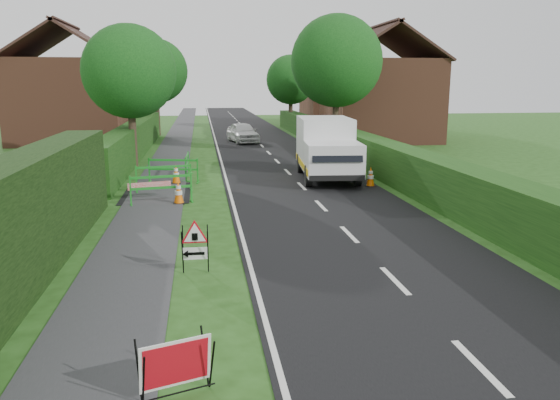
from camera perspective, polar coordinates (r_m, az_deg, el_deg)
ground at (r=10.04m, az=0.11°, el=-11.21°), size 120.00×120.00×0.00m
road_surface at (r=44.46m, az=-3.26°, el=7.01°), size 6.00×90.00×0.02m
footpath at (r=44.32m, az=-10.41°, el=6.82°), size 2.00×90.00×0.02m
hedge_west_far at (r=31.58m, az=-14.86°, el=4.52°), size 1.00×24.00×1.80m
hedge_east at (r=26.61m, az=9.02°, el=3.41°), size 1.20×50.00×1.50m
house_west at (r=40.08m, az=-21.02°, el=9.82°), size 7.50×7.40×7.88m
house_east_a at (r=39.13m, az=10.33°, el=10.38°), size 7.50×7.40×7.88m
house_east_b at (r=52.84m, az=6.52°, el=10.91°), size 7.50×7.40×7.88m
tree_nw at (r=27.31m, az=-15.47°, el=12.79°), size 4.40×4.40×6.70m
tree_ne at (r=32.08m, az=5.92°, el=14.23°), size 5.20×5.20×7.79m
tree_fw at (r=43.25m, az=-12.88°, el=12.99°), size 4.80×4.80×7.24m
tree_fe at (r=47.75m, az=1.13°, el=12.45°), size 4.20×4.20×6.33m
red_rect_sign at (r=7.41m, az=-10.83°, el=-16.54°), size 1.04×0.82×0.78m
triangle_sign at (r=11.67m, az=-9.03°, el=-4.41°), size 0.68×0.68×0.98m
works_van at (r=23.14m, az=4.89°, el=5.54°), size 2.64×5.68×2.51m
traffic_cone_0 at (r=21.58m, az=9.44°, el=2.43°), size 0.38×0.38×0.79m
traffic_cone_1 at (r=23.37m, az=7.51°, el=3.22°), size 0.38×0.38×0.79m
traffic_cone_2 at (r=26.24m, az=5.98°, el=4.24°), size 0.38×0.38×0.79m
traffic_cone_3 at (r=18.57m, az=-10.56°, el=0.81°), size 0.38×0.38×0.79m
traffic_cone_4 at (r=22.30m, az=-10.81°, el=2.69°), size 0.38×0.38×0.79m
ped_barrier_0 at (r=18.62m, az=-12.31°, el=1.52°), size 2.09×0.70×1.00m
ped_barrier_1 at (r=20.78m, az=-12.05°, el=2.61°), size 2.09×0.68×1.00m
ped_barrier_2 at (r=22.52m, az=-11.10°, el=3.38°), size 2.09×0.80×1.00m
ped_barrier_3 at (r=23.65m, az=-9.69°, el=3.85°), size 0.42×2.07×1.00m
redwhite_plank at (r=19.74m, az=-13.41°, el=0.19°), size 1.47×0.39×0.25m
hatchback_car at (r=37.32m, az=-3.91°, el=7.06°), size 2.25×4.19×1.36m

